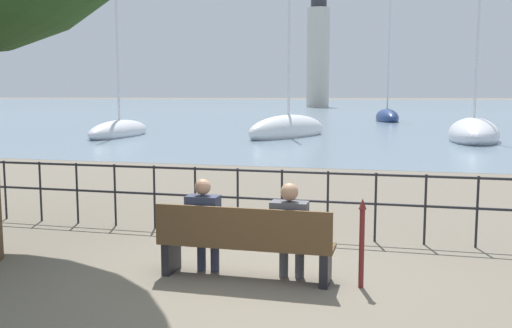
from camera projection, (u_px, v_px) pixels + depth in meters
ground_plane at (246, 278)px, 6.91m from camera, size 1000.00×1000.00×0.00m
harbor_water at (395, 103)px, 161.46m from camera, size 600.00×300.00×0.01m
park_bench at (244, 243)px, 6.79m from camera, size 2.13×0.45×0.90m
seated_person_left at (204, 222)px, 6.98m from camera, size 0.40×0.35×1.19m
seated_person_right at (290, 227)px, 6.72m from camera, size 0.44×0.35×1.18m
promenade_railing at (282, 192)px, 8.89m from camera, size 15.84×0.04×1.05m
closed_umbrella at (362, 238)px, 6.49m from camera, size 0.09×0.09×1.04m
sailboat_0 at (288, 130)px, 30.22m from camera, size 4.06×7.05×9.66m
sailboat_1 at (473, 133)px, 27.75m from camera, size 2.75×7.03×12.69m
sailboat_2 at (387, 117)px, 48.72m from camera, size 2.73×6.09×12.33m
sailboat_3 at (119, 130)px, 30.62m from camera, size 1.95×6.48×11.15m
harbor_lighthouse at (318, 51)px, 106.47m from camera, size 4.21×4.21×22.33m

